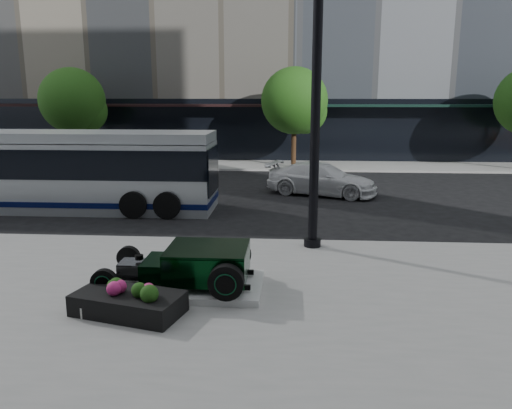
# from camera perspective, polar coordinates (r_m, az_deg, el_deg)

# --- Properties ---
(ground) EXTENTS (120.00, 120.00, 0.00)m
(ground) POSITION_cam_1_polar(r_m,az_deg,el_deg) (16.61, 1.02, -2.39)
(ground) COLOR black
(ground) RESTS_ON ground
(sidewalk_far) EXTENTS (70.00, 4.00, 0.12)m
(sidewalk_far) POSITION_cam_1_polar(r_m,az_deg,el_deg) (30.34, 2.39, 4.49)
(sidewalk_far) COLOR gray
(sidewalk_far) RESTS_ON ground
(street_trees) EXTENTS (29.80, 3.80, 5.70)m
(street_trees) POSITION_cam_1_polar(r_m,az_deg,el_deg) (29.12, 4.70, 11.45)
(street_trees) COLOR black
(street_trees) RESTS_ON sidewalk_far
(display_plinth) EXTENTS (3.40, 1.80, 0.15)m
(display_plinth) POSITION_cam_1_polar(r_m,az_deg,el_deg) (11.09, -8.29, -9.15)
(display_plinth) COLOR silver
(display_plinth) RESTS_ON sidewalk_near
(hot_rod) EXTENTS (3.22, 2.00, 0.81)m
(hot_rod) POSITION_cam_1_polar(r_m,az_deg,el_deg) (10.85, -6.65, -6.76)
(hot_rod) COLOR black
(hot_rod) RESTS_ON display_plinth
(info_plaque) EXTENTS (0.44, 0.35, 0.31)m
(info_plaque) POSITION_cam_1_polar(r_m,az_deg,el_deg) (10.20, -18.14, -11.34)
(info_plaque) COLOR silver
(info_plaque) RESTS_ON sidewalk_near
(lamppost) EXTENTS (0.47, 0.47, 8.49)m
(lamppost) POSITION_cam_1_polar(r_m,az_deg,el_deg) (13.43, 6.85, 11.48)
(lamppost) COLOR black
(lamppost) RESTS_ON sidewalk_near
(flower_planter) EXTENTS (2.26, 1.53, 0.67)m
(flower_planter) POSITION_cam_1_polar(r_m,az_deg,el_deg) (10.07, -14.38, -10.68)
(flower_planter) COLOR black
(flower_planter) RESTS_ON sidewalk_near
(transit_bus) EXTENTS (12.12, 2.88, 2.92)m
(transit_bus) POSITION_cam_1_polar(r_m,az_deg,el_deg) (20.23, -22.05, 3.68)
(transit_bus) COLOR #ADB3B7
(transit_bus) RESTS_ON ground
(white_sedan) EXTENTS (5.10, 3.38, 1.37)m
(white_sedan) POSITION_cam_1_polar(r_m,az_deg,el_deg) (21.76, 7.53, 2.90)
(white_sedan) COLOR white
(white_sedan) RESTS_ON ground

